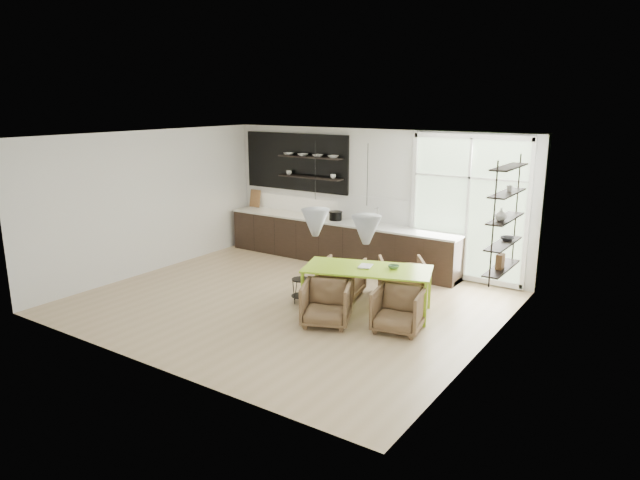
{
  "coord_description": "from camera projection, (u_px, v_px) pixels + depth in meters",
  "views": [
    {
      "loc": [
        5.8,
        -7.58,
        3.51
      ],
      "look_at": [
        0.3,
        0.6,
        1.06
      ],
      "focal_mm": 32.0,
      "sensor_mm": 36.0,
      "label": 1
    }
  ],
  "objects": [
    {
      "name": "armchair_back_left",
      "position": [
        342.0,
        278.0,
        10.37
      ],
      "size": [
        0.88,
        0.89,
        0.68
      ],
      "primitive_type": "imported",
      "rotation": [
        0.0,
        0.0,
        3.36
      ],
      "color": "brown",
      "rests_on": "ground"
    },
    {
      "name": "wire_stool",
      "position": [
        301.0,
        287.0,
        10.03
      ],
      "size": [
        0.34,
        0.34,
        0.43
      ],
      "rotation": [
        0.0,
        0.0,
        -0.34
      ],
      "color": "black",
      "rests_on": "ground"
    },
    {
      "name": "armchair_front_right",
      "position": [
        398.0,
        310.0,
        8.79
      ],
      "size": [
        0.86,
        0.88,
        0.68
      ],
      "primitive_type": "imported",
      "rotation": [
        0.0,
        0.0,
        0.2
      ],
      "color": "brown",
      "rests_on": "ground"
    },
    {
      "name": "room",
      "position": [
        348.0,
        215.0,
        10.31
      ],
      "size": [
        7.02,
        6.01,
        2.91
      ],
      "color": "#CFB188",
      "rests_on": "ground"
    },
    {
      "name": "table_bowl",
      "position": [
        394.0,
        267.0,
        9.44
      ],
      "size": [
        0.26,
        0.26,
        0.06
      ],
      "primitive_type": "imported",
      "rotation": [
        0.0,
        0.0,
        0.58
      ],
      "color": "#4F764C",
      "rests_on": "dining_table"
    },
    {
      "name": "right_shelving",
      "position": [
        505.0,
        222.0,
        8.82
      ],
      "size": [
        0.26,
        1.22,
        1.9
      ],
      "color": "black",
      "rests_on": "ground"
    },
    {
      "name": "armchair_front_left",
      "position": [
        326.0,
        303.0,
        9.04
      ],
      "size": [
        0.99,
        1.0,
        0.69
      ],
      "primitive_type": "imported",
      "rotation": [
        0.0,
        0.0,
        0.42
      ],
      "color": "brown",
      "rests_on": "ground"
    },
    {
      "name": "kitchen_run",
      "position": [
        336.0,
        235.0,
        12.49
      ],
      "size": [
        5.54,
        0.69,
        2.75
      ],
      "color": "black",
      "rests_on": "ground"
    },
    {
      "name": "dining_table",
      "position": [
        367.0,
        271.0,
        9.49
      ],
      "size": [
        2.29,
        1.57,
        0.77
      ],
      "rotation": [
        0.0,
        0.0,
        0.33
      ],
      "color": "#99CA21",
      "rests_on": "ground"
    },
    {
      "name": "table_book",
      "position": [
        359.0,
        266.0,
        9.57
      ],
      "size": [
        0.28,
        0.33,
        0.03
      ],
      "primitive_type": "imported",
      "rotation": [
        0.0,
        0.0,
        0.26
      ],
      "color": "white",
      "rests_on": "dining_table"
    },
    {
      "name": "armchair_back_right",
      "position": [
        401.0,
        278.0,
        10.29
      ],
      "size": [
        1.09,
        1.09,
        0.72
      ],
      "primitive_type": "imported",
      "rotation": [
        0.0,
        0.0,
        3.74
      ],
      "color": "brown",
      "rests_on": "ground"
    }
  ]
}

